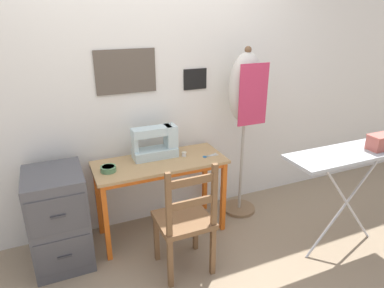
{
  "coord_description": "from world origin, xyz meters",
  "views": [
    {
      "loc": [
        -0.8,
        -2.3,
        1.9
      ],
      "look_at": [
        0.29,
        0.21,
        0.82
      ],
      "focal_mm": 32.0,
      "sensor_mm": 36.0,
      "label": 1
    }
  ],
  "objects_px": {
    "thread_spool_near_machine": "(184,154)",
    "wooden_chair": "(185,221)",
    "sewing_machine": "(157,143)",
    "fabric_bowl": "(108,169)",
    "ironing_board": "(355,157)",
    "dress_form": "(246,97)",
    "storage_box": "(380,142)",
    "scissors": "(208,156)",
    "filing_cabinet": "(59,218)"
  },
  "relations": [
    {
      "from": "dress_form",
      "to": "storage_box",
      "type": "height_order",
      "value": "dress_form"
    },
    {
      "from": "sewing_machine",
      "to": "fabric_bowl",
      "type": "relative_size",
      "value": 3.25
    },
    {
      "from": "fabric_bowl",
      "to": "dress_form",
      "type": "relative_size",
      "value": 0.08
    },
    {
      "from": "scissors",
      "to": "storage_box",
      "type": "bearing_deg",
      "value": -36.58
    },
    {
      "from": "wooden_chair",
      "to": "storage_box",
      "type": "distance_m",
      "value": 1.61
    },
    {
      "from": "sewing_machine",
      "to": "dress_form",
      "type": "relative_size",
      "value": 0.25
    },
    {
      "from": "scissors",
      "to": "filing_cabinet",
      "type": "bearing_deg",
      "value": 179.35
    },
    {
      "from": "storage_box",
      "to": "filing_cabinet",
      "type": "bearing_deg",
      "value": 160.92
    },
    {
      "from": "sewing_machine",
      "to": "wooden_chair",
      "type": "xyz_separation_m",
      "value": [
        -0.0,
        -0.64,
        -0.39
      ]
    },
    {
      "from": "thread_spool_near_machine",
      "to": "scissors",
      "type": "bearing_deg",
      "value": -24.26
    },
    {
      "from": "thread_spool_near_machine",
      "to": "filing_cabinet",
      "type": "xyz_separation_m",
      "value": [
        -1.08,
        -0.07,
        -0.33
      ]
    },
    {
      "from": "sewing_machine",
      "to": "wooden_chair",
      "type": "distance_m",
      "value": 0.75
    },
    {
      "from": "thread_spool_near_machine",
      "to": "wooden_chair",
      "type": "xyz_separation_m",
      "value": [
        -0.22,
        -0.56,
        -0.28
      ]
    },
    {
      "from": "fabric_bowl",
      "to": "storage_box",
      "type": "distance_m",
      "value": 2.12
    },
    {
      "from": "ironing_board",
      "to": "storage_box",
      "type": "distance_m",
      "value": 0.21
    },
    {
      "from": "sewing_machine",
      "to": "ironing_board",
      "type": "height_order",
      "value": "sewing_machine"
    },
    {
      "from": "filing_cabinet",
      "to": "ironing_board",
      "type": "distance_m",
      "value": 2.34
    },
    {
      "from": "storage_box",
      "to": "ironing_board",
      "type": "bearing_deg",
      "value": 164.58
    },
    {
      "from": "scissors",
      "to": "wooden_chair",
      "type": "bearing_deg",
      "value": -131.21
    },
    {
      "from": "storage_box",
      "to": "fabric_bowl",
      "type": "bearing_deg",
      "value": 156.48
    },
    {
      "from": "fabric_bowl",
      "to": "dress_form",
      "type": "distance_m",
      "value": 1.34
    },
    {
      "from": "fabric_bowl",
      "to": "storage_box",
      "type": "bearing_deg",
      "value": -23.52
    },
    {
      "from": "fabric_bowl",
      "to": "dress_form",
      "type": "xyz_separation_m",
      "value": [
        1.27,
        0.05,
        0.45
      ]
    },
    {
      "from": "scissors",
      "to": "thread_spool_near_machine",
      "type": "height_order",
      "value": "thread_spool_near_machine"
    },
    {
      "from": "filing_cabinet",
      "to": "dress_form",
      "type": "xyz_separation_m",
      "value": [
        1.68,
        0.08,
        0.78
      ]
    },
    {
      "from": "filing_cabinet",
      "to": "storage_box",
      "type": "distance_m",
      "value": 2.54
    },
    {
      "from": "scissors",
      "to": "ironing_board",
      "type": "relative_size",
      "value": 0.13
    },
    {
      "from": "wooden_chair",
      "to": "ironing_board",
      "type": "xyz_separation_m",
      "value": [
        1.31,
        -0.28,
        0.41
      ]
    },
    {
      "from": "ironing_board",
      "to": "storage_box",
      "type": "xyz_separation_m",
      "value": [
        0.18,
        -0.05,
        0.11
      ]
    },
    {
      "from": "sewing_machine",
      "to": "thread_spool_near_machine",
      "type": "bearing_deg",
      "value": -19.99
    },
    {
      "from": "thread_spool_near_machine",
      "to": "storage_box",
      "type": "xyz_separation_m",
      "value": [
        1.26,
        -0.88,
        0.23
      ]
    },
    {
      "from": "thread_spool_near_machine",
      "to": "filing_cabinet",
      "type": "bearing_deg",
      "value": -176.18
    },
    {
      "from": "filing_cabinet",
      "to": "thread_spool_near_machine",
      "type": "bearing_deg",
      "value": 3.82
    },
    {
      "from": "scissors",
      "to": "wooden_chair",
      "type": "xyz_separation_m",
      "value": [
        -0.41,
        -0.47,
        -0.27
      ]
    },
    {
      "from": "storage_box",
      "to": "scissors",
      "type": "bearing_deg",
      "value": 143.42
    },
    {
      "from": "fabric_bowl",
      "to": "scissors",
      "type": "height_order",
      "value": "fabric_bowl"
    },
    {
      "from": "wooden_chair",
      "to": "storage_box",
      "type": "bearing_deg",
      "value": -12.36
    },
    {
      "from": "ironing_board",
      "to": "sewing_machine",
      "type": "bearing_deg",
      "value": 145.03
    },
    {
      "from": "scissors",
      "to": "dress_form",
      "type": "relative_size",
      "value": 0.09
    },
    {
      "from": "sewing_machine",
      "to": "fabric_bowl",
      "type": "xyz_separation_m",
      "value": [
        -0.45,
        -0.12,
        -0.11
      ]
    },
    {
      "from": "scissors",
      "to": "thread_spool_near_machine",
      "type": "distance_m",
      "value": 0.21
    },
    {
      "from": "sewing_machine",
      "to": "ironing_board",
      "type": "relative_size",
      "value": 0.34
    },
    {
      "from": "thread_spool_near_machine",
      "to": "wooden_chair",
      "type": "bearing_deg",
      "value": -111.6
    },
    {
      "from": "sewing_machine",
      "to": "storage_box",
      "type": "height_order",
      "value": "storage_box"
    },
    {
      "from": "filing_cabinet",
      "to": "fabric_bowl",
      "type": "bearing_deg",
      "value": 4.05
    },
    {
      "from": "ironing_board",
      "to": "thread_spool_near_machine",
      "type": "bearing_deg",
      "value": 142.54
    },
    {
      "from": "filing_cabinet",
      "to": "scissors",
      "type": "bearing_deg",
      "value": -0.65
    },
    {
      "from": "dress_form",
      "to": "ironing_board",
      "type": "relative_size",
      "value": 1.39
    },
    {
      "from": "filing_cabinet",
      "to": "storage_box",
      "type": "bearing_deg",
      "value": -19.08
    },
    {
      "from": "sewing_machine",
      "to": "fabric_bowl",
      "type": "distance_m",
      "value": 0.48
    }
  ]
}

